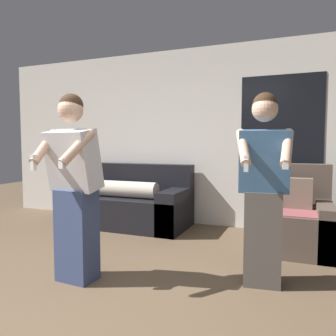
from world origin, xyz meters
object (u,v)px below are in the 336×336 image
at_px(side_table, 70,185).
at_px(person_left, 74,188).
at_px(armchair, 295,221).
at_px(person_right, 263,189).
at_px(couch, 132,204).

distance_m(side_table, person_left, 2.84).
relative_size(armchair, person_right, 0.59).
height_order(armchair, person_right, person_right).
bearing_deg(person_right, side_table, 153.74).
bearing_deg(armchair, person_left, -136.75).
height_order(side_table, person_right, person_right).
xyz_separation_m(armchair, side_table, (-3.63, 0.45, 0.21)).
xyz_separation_m(side_table, person_right, (3.36, -1.66, 0.32)).
distance_m(couch, person_right, 2.60).
relative_size(side_table, person_right, 0.47).
distance_m(person_left, person_right, 1.67).
height_order(side_table, person_left, person_left).
bearing_deg(couch, person_right, -35.44).
relative_size(couch, side_table, 2.21).
xyz_separation_m(person_left, person_right, (1.58, 0.53, 0.01)).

